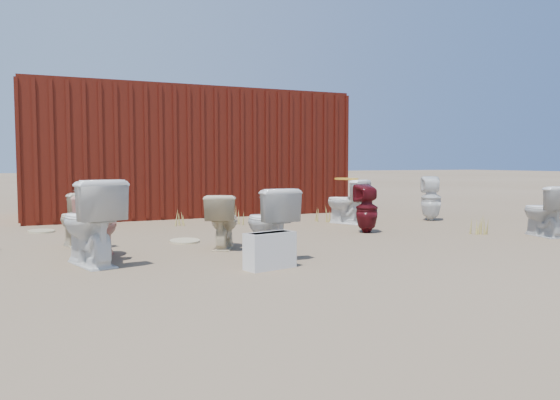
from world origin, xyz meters
name	(u,v)px	position (x,y,z in m)	size (l,w,h in m)	color
ground	(301,251)	(0.00, 0.00, 0.00)	(100.00, 100.00, 0.00)	brown
shipping_container	(186,153)	(0.00, 5.20, 1.20)	(6.00, 2.40, 2.40)	#4C180C
toilet_front_a	(90,222)	(-2.28, 0.10, 0.43)	(0.48, 0.84, 0.85)	white
toilet_front_pink	(98,226)	(-2.17, 0.51, 0.34)	(0.38, 0.67, 0.69)	#E49783
toilet_front_c	(269,223)	(-0.50, -0.22, 0.37)	(0.42, 0.73, 0.75)	white
toilet_front_maroon	(367,209)	(1.59, 1.08, 0.35)	(0.31, 0.32, 0.70)	#510D13
toilet_front_e	(544,211)	(3.60, -0.24, 0.35)	(0.39, 0.68, 0.70)	silver
toilet_back_beige_left	(77,220)	(-2.32, 1.36, 0.33)	(0.37, 0.65, 0.67)	beige
toilet_back_beige_right	(223,221)	(-0.75, 0.57, 0.32)	(0.36, 0.63, 0.64)	beige
toilet_back_yellowlid	(346,202)	(1.93, 2.22, 0.37)	(0.41, 0.72, 0.73)	white
toilet_back_e	(431,198)	(3.53, 2.02, 0.39)	(0.35, 0.35, 0.77)	white
yellow_lid	(346,179)	(1.93, 2.22, 0.74)	(0.37, 0.46, 0.03)	gold
loose_tank	(270,250)	(-0.73, -0.79, 0.17)	(0.50, 0.20, 0.35)	silver
loose_lid_near	(185,241)	(-1.04, 1.26, 0.01)	(0.38, 0.49, 0.02)	beige
loose_lid_far	(41,231)	(-2.70, 3.10, 0.01)	(0.36, 0.47, 0.02)	#C0B88B
weed_clump_a	(82,224)	(-2.18, 2.55, 0.15)	(0.36, 0.36, 0.29)	#A59542
weed_clump_b	(237,216)	(0.25, 2.86, 0.14)	(0.32, 0.32, 0.29)	#A59542
weed_clump_c	(325,213)	(1.78, 2.66, 0.14)	(0.36, 0.36, 0.28)	#A59542
weed_clump_d	(182,218)	(-0.62, 3.08, 0.12)	(0.30, 0.30, 0.25)	#A59542
weed_clump_e	(271,211)	(1.12, 3.50, 0.13)	(0.34, 0.34, 0.26)	#A59542
weed_clump_f	(482,225)	(2.97, 0.26, 0.13)	(0.28, 0.28, 0.26)	#A59542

